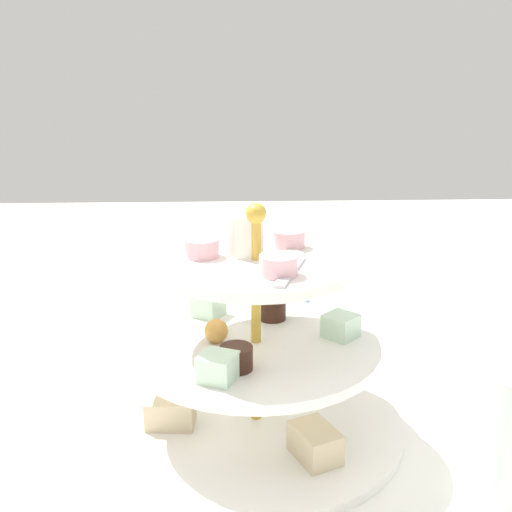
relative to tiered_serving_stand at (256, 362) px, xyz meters
name	(u,v)px	position (x,y,z in m)	size (l,w,h in m)	color
ground_plane	(256,426)	(0.00, 0.00, -0.07)	(2.40, 2.40, 0.00)	white
tiered_serving_stand	(256,362)	(0.00, 0.00, 0.00)	(0.30, 0.30, 0.24)	white
water_glass_tall_right	(512,439)	(-0.13, -0.21, -0.01)	(0.07, 0.07, 0.13)	silver
water_glass_short_left	(195,308)	(0.23, 0.07, -0.03)	(0.06, 0.06, 0.08)	silver
teacup_with_saucer	(289,314)	(0.25, -0.06, -0.05)	(0.09, 0.09, 0.05)	white
butter_knife_right	(444,356)	(0.15, -0.25, -0.07)	(0.17, 0.01, 0.00)	silver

